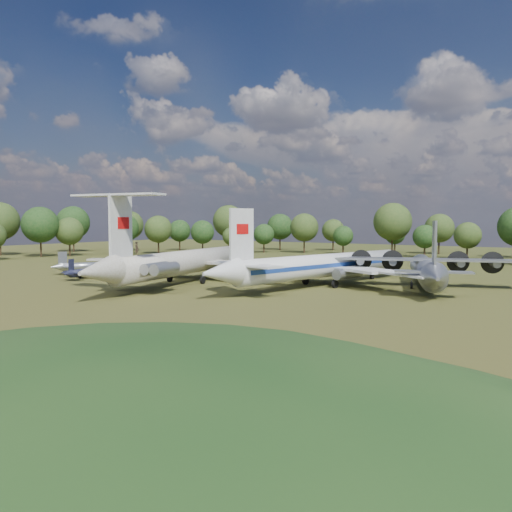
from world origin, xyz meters
The scene contains 7 objects.
ground centered at (0.00, 0.00, 0.00)m, with size 300.00×300.00×0.00m, color #233812.
il62_airliner centered at (-3.26, -0.31, 2.71)m, with size 42.51×55.26×5.42m, color silver, non-canonical shape.
tu104_jet centered at (17.89, 6.95, 2.53)m, with size 37.89×50.51×5.05m, color silver, non-canonical shape.
an12_transport centered at (32.15, 12.66, 2.24)m, with size 30.48×34.06×4.48m, color #ACAFB4, non-canonical shape.
small_prop_west centered at (-22.09, -7.26, 0.95)m, with size 9.46×12.90×1.89m, color black, non-canonical shape.
small_prop_northwest centered at (-29.01, -1.42, 1.11)m, with size 11.12×15.16×2.22m, color #9A9DA2, non-canonical shape.
person_on_il62 centered at (-0.72, -15.27, 6.38)m, with size 0.70×0.46×1.93m, color olive.
Camera 1 is at (51.87, -64.76, 10.23)m, focal length 35.00 mm.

